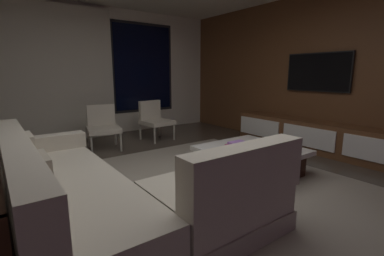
{
  "coord_description": "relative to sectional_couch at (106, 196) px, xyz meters",
  "views": [
    {
      "loc": [
        -1.67,
        -2.36,
        1.33
      ],
      "look_at": [
        0.27,
        0.28,
        0.68
      ],
      "focal_mm": 25.76,
      "sensor_mm": 36.0,
      "label": 1
    }
  ],
  "objects": [
    {
      "name": "sectional_couch",
      "position": [
        0.0,
        0.0,
        0.0
      ],
      "size": [
        1.98,
        2.5,
        0.82
      ],
      "color": "#B1A997",
      "rests_on": "floor"
    },
    {
      "name": "media_wall",
      "position": [
        4.02,
        0.13,
        1.06
      ],
      "size": [
        0.12,
        7.8,
        2.7
      ],
      "color": "brown",
      "rests_on": "floor"
    },
    {
      "name": "accent_chair_by_curtain",
      "position": [
        0.86,
        2.59,
        0.14
      ],
      "size": [
        0.64,
        0.65,
        0.78
      ],
      "color": "#B2ADA0",
      "rests_on": "floor"
    },
    {
      "name": "coffee_table",
      "position": [
        2.0,
        0.13,
        -0.1
      ],
      "size": [
        1.16,
        1.16,
        0.36
      ],
      "color": "#331C10",
      "rests_on": "floor"
    },
    {
      "name": "floor",
      "position": [
        0.96,
        0.13,
        -0.29
      ],
      "size": [
        9.2,
        9.2,
        0.0
      ],
      "primitive_type": "plane",
      "color": "#473D33"
    },
    {
      "name": "media_console",
      "position": [
        3.73,
        0.19,
        -0.04
      ],
      "size": [
        0.46,
        3.1,
        0.52
      ],
      "color": "brown",
      "rests_on": "floor"
    },
    {
      "name": "accent_chair_near_window",
      "position": [
        1.95,
        2.68,
        0.14
      ],
      "size": [
        0.6,
        0.62,
        0.78
      ],
      "color": "#B2ADA0",
      "rests_on": "floor"
    },
    {
      "name": "back_wall_with_window",
      "position": [
        0.89,
        3.75,
        1.05
      ],
      "size": [
        6.6,
        0.3,
        2.7
      ],
      "color": "silver",
      "rests_on": "floor"
    },
    {
      "name": "book_stack_on_coffee_table",
      "position": [
        1.86,
        0.25,
        0.11
      ],
      "size": [
        0.28,
        0.21,
        0.08
      ],
      "color": "#68D13E",
      "rests_on": "coffee_table"
    },
    {
      "name": "area_rug",
      "position": [
        1.31,
        0.03,
        -0.28
      ],
      "size": [
        3.2,
        3.8,
        0.01
      ],
      "primitive_type": "cube",
      "color": "gray",
      "rests_on": "floor"
    },
    {
      "name": "mounted_tv",
      "position": [
        3.91,
        0.38,
        1.06
      ],
      "size": [
        0.05,
        1.14,
        0.66
      ],
      "color": "black"
    }
  ]
}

